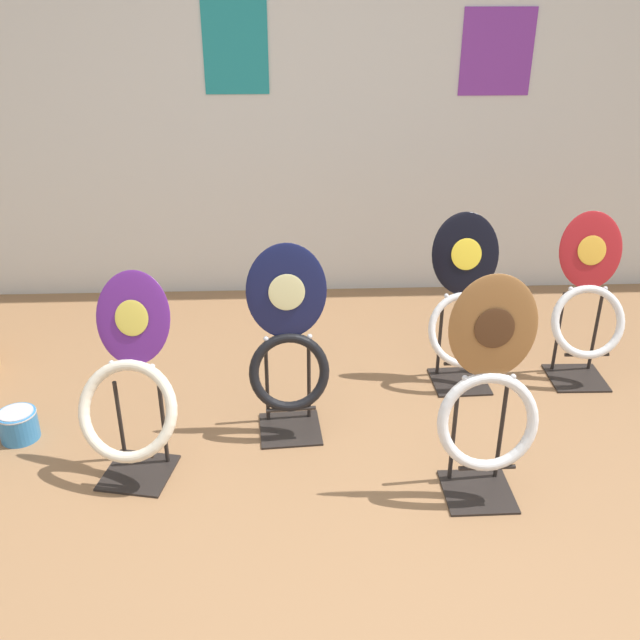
{
  "coord_description": "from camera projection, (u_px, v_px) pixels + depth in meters",
  "views": [
    {
      "loc": [
        -0.15,
        -1.94,
        1.94
      ],
      "look_at": [
        -0.04,
        0.87,
        0.55
      ],
      "focal_mm": 40.0,
      "sensor_mm": 36.0,
      "label": 1
    }
  ],
  "objects": [
    {
      "name": "toilet_seat_display_jazz_black",
      "position": [
        465.0,
        305.0,
        3.55
      ],
      "size": [
        0.39,
        0.33,
        0.88
      ],
      "color": "black",
      "rests_on": "ground_plane"
    },
    {
      "name": "toilet_seat_display_woodgrain",
      "position": [
        489.0,
        397.0,
        2.74
      ],
      "size": [
        0.4,
        0.28,
        0.95
      ],
      "color": "black",
      "rests_on": "ground_plane"
    },
    {
      "name": "paint_can",
      "position": [
        18.0,
        424.0,
        3.25
      ],
      "size": [
        0.18,
        0.18,
        0.14
      ],
      "color": "teal",
      "rests_on": "ground_plane"
    },
    {
      "name": "toilet_seat_display_crimson_swirl",
      "position": [
        587.0,
        306.0,
        3.58
      ],
      "size": [
        0.38,
        0.31,
        0.87
      ],
      "color": "black",
      "rests_on": "ground_plane"
    },
    {
      "name": "ground_plane",
      "position": [
        340.0,
        560.0,
        2.6
      ],
      "size": [
        14.0,
        14.0,
        0.0
      ],
      "primitive_type": "plane",
      "color": "#8E6642"
    },
    {
      "name": "wall_back",
      "position": [
        315.0,
        88.0,
        4.24
      ],
      "size": [
        8.0,
        0.07,
        2.6
      ],
      "color": "silver",
      "rests_on": "ground_plane"
    },
    {
      "name": "toilet_seat_display_purple_note",
      "position": [
        130.0,
        397.0,
        2.89
      ],
      "size": [
        0.46,
        0.42,
        0.86
      ],
      "color": "black",
      "rests_on": "ground_plane"
    },
    {
      "name": "toilet_seat_display_navy_moon",
      "position": [
        288.0,
        349.0,
        3.15
      ],
      "size": [
        0.37,
        0.3,
        0.9
      ],
      "color": "black",
      "rests_on": "ground_plane"
    }
  ]
}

